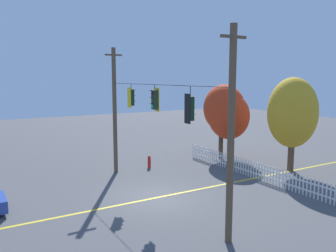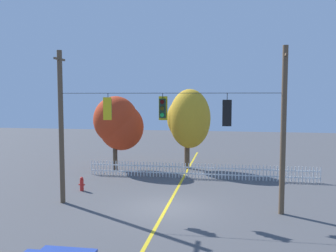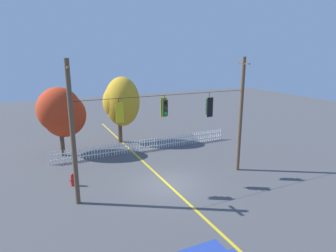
# 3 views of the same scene
# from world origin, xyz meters

# --- Properties ---
(ground) EXTENTS (80.00, 80.00, 0.00)m
(ground) POSITION_xyz_m (0.00, 0.00, 0.00)
(ground) COLOR #4C4C4F
(lane_centerline_stripe) EXTENTS (0.16, 36.00, 0.01)m
(lane_centerline_stripe) POSITION_xyz_m (0.00, 0.00, 0.00)
(lane_centerline_stripe) COLOR gold
(lane_centerline_stripe) RESTS_ON ground
(signal_support_span) EXTENTS (11.29, 1.10, 7.89)m
(signal_support_span) POSITION_xyz_m (0.00, 0.00, 4.03)
(signal_support_span) COLOR brown
(signal_support_span) RESTS_ON ground
(traffic_signal_westbound_side) EXTENTS (0.43, 0.38, 1.33)m
(traffic_signal_westbound_side) POSITION_xyz_m (-2.97, -0.01, 4.95)
(traffic_signal_westbound_side) COLOR black
(traffic_signal_northbound_secondary) EXTENTS (0.43, 0.38, 1.33)m
(traffic_signal_northbound_secondary) POSITION_xyz_m (-0.19, 0.01, 4.97)
(traffic_signal_northbound_secondary) COLOR black
(traffic_signal_eastbound_side) EXTENTS (0.43, 0.38, 1.57)m
(traffic_signal_eastbound_side) POSITION_xyz_m (2.92, -0.01, 4.78)
(traffic_signal_eastbound_side) COLOR black
(white_picket_fence) EXTENTS (15.47, 0.06, 1.03)m
(white_picket_fence) POSITION_xyz_m (1.16, 6.73, 0.52)
(white_picket_fence) COLOR white
(white_picket_fence) RESTS_ON ground
(autumn_maple_near_fence) EXTENTS (3.79, 3.02, 5.56)m
(autumn_maple_near_fence) POSITION_xyz_m (-5.18, 8.77, 3.50)
(autumn_maple_near_fence) COLOR #473828
(autumn_maple_near_fence) RESTS_ON ground
(autumn_maple_mid) EXTENTS (3.30, 3.08, 6.09)m
(autumn_maple_mid) POSITION_xyz_m (-0.03, 9.75, 3.85)
(autumn_maple_mid) COLOR brown
(autumn_maple_mid) RESTS_ON ground
(fire_hydrant) EXTENTS (0.38, 0.22, 0.83)m
(fire_hydrant) POSITION_xyz_m (-5.48, 2.39, 0.41)
(fire_hydrant) COLOR red
(fire_hydrant) RESTS_ON ground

